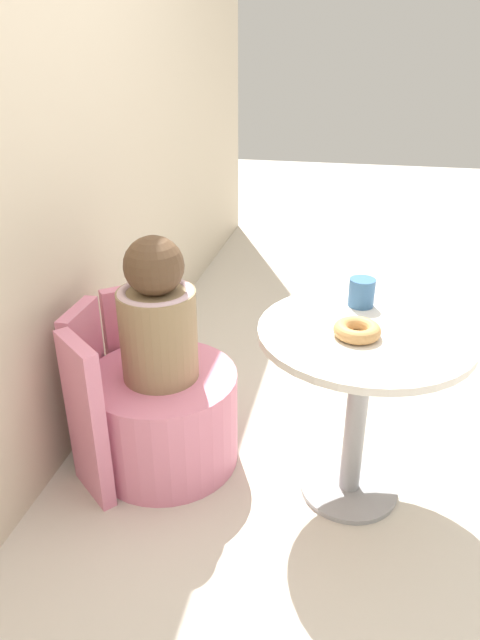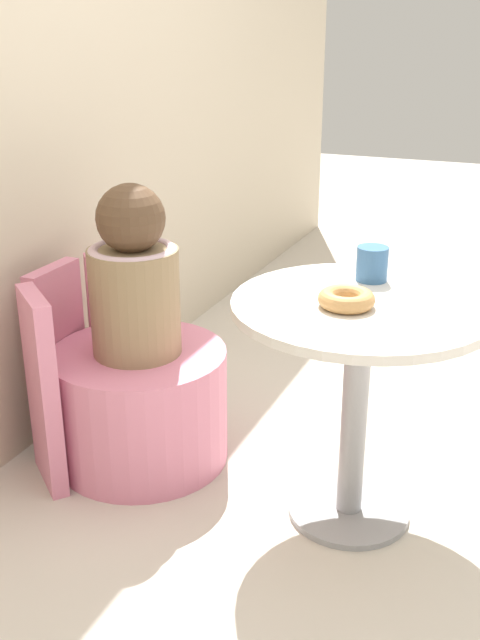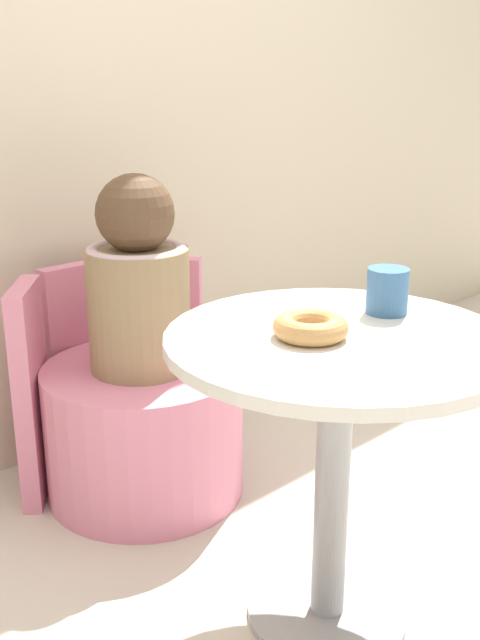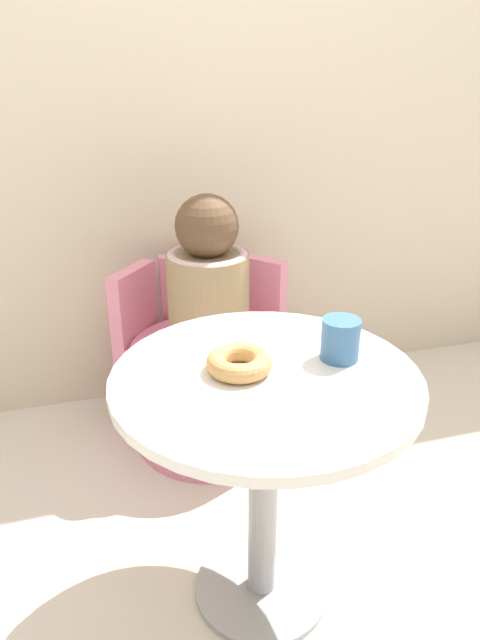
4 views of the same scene
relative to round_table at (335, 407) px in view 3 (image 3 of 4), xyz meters
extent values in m
plane|color=beige|center=(0.07, -0.04, -0.49)|extent=(12.00, 12.00, 0.00)
cube|color=beige|center=(0.07, 1.09, 0.71)|extent=(6.00, 0.06, 2.40)
cylinder|color=#99999E|center=(0.00, 0.00, -0.48)|extent=(0.34, 0.34, 0.02)
cylinder|color=#99999E|center=(0.00, 0.00, -0.17)|extent=(0.07, 0.07, 0.59)
cylinder|color=silver|center=(0.00, 0.00, 0.14)|extent=(0.66, 0.66, 0.02)
cylinder|color=pink|center=(0.04, 0.69, -0.31)|extent=(0.54, 0.54, 0.37)
cube|color=pink|center=(0.04, 0.98, -0.19)|extent=(0.23, 0.05, 0.60)
cube|color=pink|center=(0.26, 0.88, -0.19)|extent=(0.19, 0.21, 0.60)
cube|color=pink|center=(-0.19, 0.88, -0.19)|extent=(0.19, 0.21, 0.60)
cylinder|color=#937A56|center=(0.04, 0.69, 0.04)|extent=(0.27, 0.27, 0.32)
torus|color=beige|center=(0.04, 0.69, 0.19)|extent=(0.26, 0.26, 0.04)
sphere|color=brown|center=(0.04, 0.69, 0.29)|extent=(0.20, 0.20, 0.20)
torus|color=tan|center=(-0.05, 0.03, 0.17)|extent=(0.14, 0.14, 0.04)
cylinder|color=#386699|center=(0.18, 0.02, 0.20)|extent=(0.09, 0.09, 0.09)
camera|label=1|loc=(-1.60, 0.05, 0.94)|focal=32.00mm
camera|label=2|loc=(-1.75, -0.41, 0.80)|focal=42.00mm
camera|label=3|loc=(-1.06, -0.83, 0.61)|focal=42.00mm
camera|label=4|loc=(-0.35, -0.99, 0.75)|focal=32.00mm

